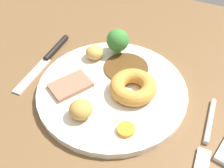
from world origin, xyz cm
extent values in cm
cube|color=brown|center=(0.00, 0.00, 1.80)|extent=(120.00, 84.00, 3.60)
cylinder|color=silver|center=(3.79, -1.39, 4.30)|extent=(27.30, 27.30, 1.40)
cylinder|color=#563819|center=(3.61, -7.39, 5.15)|extent=(8.69, 8.69, 0.30)
cube|color=#9E664C|center=(10.73, 1.60, 5.40)|extent=(7.72, 8.60, 0.80)
torus|color=#C68938|center=(-0.03, -2.00, 6.35)|extent=(8.33, 8.33, 2.70)
ellipsoid|color=#BC8C42|center=(5.70, 6.45, 6.49)|extent=(5.28, 5.30, 2.99)
ellipsoid|color=tan|center=(10.59, -7.63, 6.37)|extent=(4.62, 4.61, 2.74)
cylinder|color=orange|center=(-2.17, 6.20, 5.35)|extent=(2.84, 2.84, 0.69)
cylinder|color=#8CB766|center=(7.16, -11.23, 5.70)|extent=(1.60, 1.60, 1.40)
sphere|color=#387A33|center=(7.16, -11.23, 7.99)|extent=(4.55, 4.55, 4.55)
cylinder|color=silver|center=(-13.87, -2.42, 4.05)|extent=(1.49, 9.54, 0.90)
cube|color=silver|center=(-14.38, 5.81, 3.90)|extent=(2.27, 4.62, 0.60)
cylinder|color=black|center=(20.15, -7.86, 4.20)|extent=(1.47, 8.53, 1.20)
cube|color=silver|center=(19.86, 1.13, 3.80)|extent=(2.03, 10.55, 0.40)
camera|label=1|loc=(-11.13, 30.27, 41.42)|focal=44.68mm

